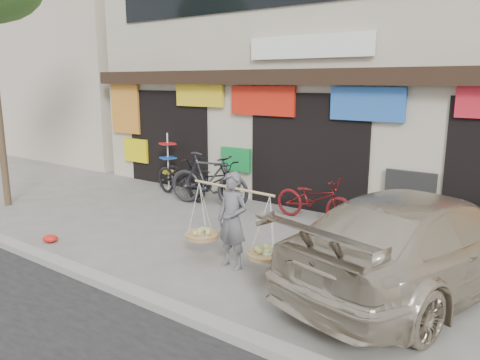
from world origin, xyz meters
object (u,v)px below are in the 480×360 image
Objects in this scene: suv at (423,241)px; bike_2 at (314,199)px; street_vendor at (232,225)px; bike_3 at (212,182)px; bike_1 at (209,179)px; display_rack at (168,167)px; bike_0 at (181,177)px.

bike_2 is at bearing -22.10° from suv.
street_vendor is 0.93× the size of bike_3.
bike_1 is at bearing 99.84° from bike_2.
bike_1 is 2.66m from bike_2.
bike_2 is (-0.17, 3.10, -0.24)m from street_vendor.
bike_2 is at bearing -74.14° from bike_3.
display_rack is at bearing 87.82° from bike_2.
bike_3 is at bearing -78.23° from bike_0.
bike_0 is 1.32× the size of display_rack.
bike_3 is at bearing 95.20° from bike_2.
street_vendor reaches higher than suv.
bike_0 is (-3.92, 2.91, -0.17)m from street_vendor.
bike_2 is 0.35× the size of suv.
bike_0 is 1.05m from bike_3.
display_rack is at bearing 88.63° from bike_3.
street_vendor is at bearing -34.84° from display_rack.
bike_3 is (-2.70, -0.19, 0.06)m from bike_2.
bike_3 is at bearing 8.58° from bike_1.
bike_0 is at bearing -1.86° from suv.
bike_2 is 3.51m from suv.
suv reaches higher than bike_3.
bike_2 is at bearing -3.29° from display_rack.
bike_0 is at bearing 147.57° from street_vendor.
display_rack is (-4.67, 0.27, 0.15)m from bike_2.
bike_3 is (-0.07, 0.21, -0.10)m from bike_1.
bike_1 reaches higher than bike_3.
suv is at bearing -116.04° from bike_1.
bike_3 is at bearing -13.14° from display_rack.
bike_0 reaches higher than bike_2.
bike_2 is (3.75, 0.19, -0.06)m from bike_0.
suv is (2.65, 1.04, -0.01)m from street_vendor.
bike_3 is 2.03m from display_rack.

